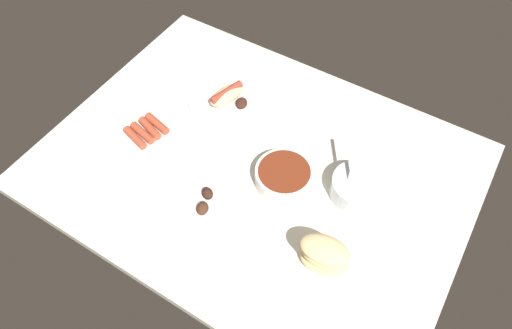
{
  "coord_description": "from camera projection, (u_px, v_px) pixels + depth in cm",
  "views": [
    {
      "loc": [
        -42.26,
        68.31,
        110.33
      ],
      "look_at": [
        -1.33,
        1.89,
        3.0
      ],
      "focal_mm": 33.03,
      "sensor_mm": 36.0,
      "label": 1
    }
  ],
  "objects": [
    {
      "name": "plate_hotdog_assembled",
      "position": [
        227.0,
        99.0,
        1.5
      ],
      "size": [
        24.48,
        24.48,
        5.61
      ],
      "color": "white",
      "rests_on": "ground_plane"
    },
    {
      "name": "bowl_coleslaw",
      "position": [
        358.0,
        187.0,
        1.28
      ],
      "size": [
        14.6,
        14.6,
        15.4
      ],
      "color": "silver",
      "rests_on": "ground_plane"
    },
    {
      "name": "ground_plane",
      "position": [
        256.0,
        167.0,
        1.38
      ],
      "size": [
        120.0,
        90.0,
        3.0
      ],
      "primitive_type": "cube",
      "color": "silver"
    },
    {
      "name": "bowl_chili",
      "position": [
        284.0,
        176.0,
        1.3
      ],
      "size": [
        16.16,
        16.16,
        5.31
      ],
      "color": "white",
      "rests_on": "ground_plane"
    },
    {
      "name": "plate_sausages",
      "position": [
        147.0,
        133.0,
        1.42
      ],
      "size": [
        21.12,
        21.12,
        3.45
      ],
      "color": "white",
      "rests_on": "ground_plane"
    },
    {
      "name": "bread_stack",
      "position": [
        324.0,
        255.0,
        1.14
      ],
      "size": [
        13.54,
        10.27,
        10.8
      ],
      "color": "#E5C689",
      "rests_on": "ground_plane"
    },
    {
      "name": "plate_grilled_meat",
      "position": [
        202.0,
        202.0,
        1.28
      ],
      "size": [
        20.04,
        20.04,
        4.1
      ],
      "color": "white",
      "rests_on": "ground_plane"
    }
  ]
}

